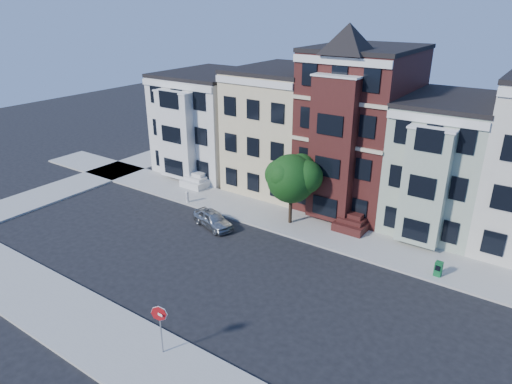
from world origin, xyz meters
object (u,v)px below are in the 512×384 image
Objects in this scene: street_tree at (291,182)px; fire_hydrant at (187,198)px; stop_sign at (161,327)px; parked_car at (213,219)px; newspaper_box at (438,269)px.

street_tree reaches higher than fire_hydrant.
street_tree is 15.27m from stop_sign.
stop_sign is at bearing -134.06° from parked_car.
street_tree is 6.31m from parked_car.
newspaper_box is 0.32× the size of stop_sign.
street_tree is 2.22× the size of stop_sign.
parked_car is (-4.41, -3.57, -2.75)m from street_tree.
fire_hydrant is (-4.35, 2.01, -0.09)m from parked_car.
parked_car is at bearing -141.02° from street_tree.
stop_sign is at bearing -51.18° from fire_hydrant.
stop_sign is at bearing -119.10° from newspaper_box.
street_tree reaches higher than newspaper_box.
stop_sign is (-8.79, -13.90, 0.99)m from newspaper_box.
street_tree is 9.34m from fire_hydrant.
stop_sign is (6.48, -11.45, 0.98)m from parked_car.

